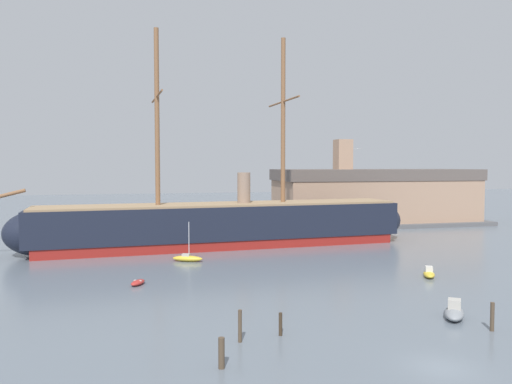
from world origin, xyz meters
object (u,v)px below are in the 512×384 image
dinghy_mid_left (138,283)px  sailboat_alongside_bow (188,258)px  motorboat_mid_right (429,273)px  dockside_warehouse_right (375,197)px  mooring_piling_left_pair (280,324)px  motorboat_far_left (74,241)px  mooring_piling_nearest (240,326)px  mooring_piling_right_pair (221,353)px  tall_ship (223,224)px  mooring_piling_midwater (492,317)px  motorboat_foreground_right (454,312)px  seagull_in_flight (358,149)px

dinghy_mid_left → sailboat_alongside_bow: bearing=61.4°
motorboat_mid_right → dockside_warehouse_right: dockside_warehouse_right is taller
mooring_piling_left_pair → dockside_warehouse_right: size_ratio=0.04×
motorboat_mid_right → motorboat_far_left: 53.53m
motorboat_far_left → dockside_warehouse_right: dockside_warehouse_right is taller
motorboat_far_left → mooring_piling_nearest: bearing=-71.2°
motorboat_mid_right → sailboat_alongside_bow: bearing=148.5°
dinghy_mid_left → mooring_piling_nearest: size_ratio=1.07×
motorboat_mid_right → mooring_piling_nearest: 29.24m
sailboat_alongside_bow → mooring_piling_left_pair: 30.47m
motorboat_mid_right → mooring_piling_right_pair: bearing=-144.2°
tall_ship → mooring_piling_left_pair: bearing=-93.9°
dinghy_mid_left → motorboat_far_left: size_ratio=0.60×
mooring_piling_right_pair → mooring_piling_midwater: bearing=5.6°
motorboat_far_left → dinghy_mid_left: bearing=-72.0°
mooring_piling_right_pair → mooring_piling_nearest: bearing=64.2°
motorboat_foreground_right → motorboat_mid_right: size_ratio=1.24×
sailboat_alongside_bow → mooring_piling_nearest: (0.58, -30.88, 0.73)m
tall_ship → motorboat_foreground_right: 42.25m
mooring_piling_nearest → mooring_piling_left_pair: size_ratio=1.36×
mooring_piling_right_pair → seagull_in_flight: size_ratio=1.96×
tall_ship → dinghy_mid_left: (-12.97, -22.40, -3.23)m
motorboat_foreground_right → mooring_piling_right_pair: mooring_piling_right_pair is taller
dockside_warehouse_right → seagull_in_flight: bearing=-119.8°
motorboat_far_left → dockside_warehouse_right: 61.49m
motorboat_far_left → motorboat_mid_right: bearing=-39.0°
motorboat_foreground_right → sailboat_alongside_bow: size_ratio=0.74×
dinghy_mid_left → sailboat_alongside_bow: 13.38m
dinghy_mid_left → motorboat_far_left: bearing=108.0°
mooring_piling_midwater → dockside_warehouse_right: size_ratio=0.05×
motorboat_far_left → mooring_piling_left_pair: bearing=-67.6°
tall_ship → mooring_piling_nearest: (-5.97, -41.54, -2.34)m
dockside_warehouse_right → seagull_in_flight: size_ratio=46.33×
mooring_piling_midwater → seagull_in_flight: size_ratio=2.21×
motorboat_mid_right → motorboat_far_left: bearing=141.0°
mooring_piling_midwater → dockside_warehouse_right: (23.71, 65.53, 4.77)m
motorboat_foreground_right → mooring_piling_midwater: size_ratio=1.76×
motorboat_foreground_right → sailboat_alongside_bow: 35.16m
tall_ship → mooring_piling_right_pair: (-8.04, -45.81, -2.52)m
tall_ship → mooring_piling_nearest: size_ratio=29.12×
mooring_piling_midwater → sailboat_alongside_bow: bearing=120.8°
mooring_piling_nearest → mooring_piling_midwater: size_ratio=1.06×
mooring_piling_left_pair → mooring_piling_nearest: bearing=-168.6°
sailboat_alongside_bow → seagull_in_flight: bearing=-23.1°
mooring_piling_nearest → motorboat_far_left: bearing=108.8°
tall_ship → mooring_piling_midwater: size_ratio=30.78×
tall_ship → seagull_in_flight: bearing=-55.0°
tall_ship → sailboat_alongside_bow: size_ratio=12.95×
motorboat_far_left → mooring_piling_midwater: mooring_piling_midwater is taller
sailboat_alongside_bow → seagull_in_flight: size_ratio=5.25×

